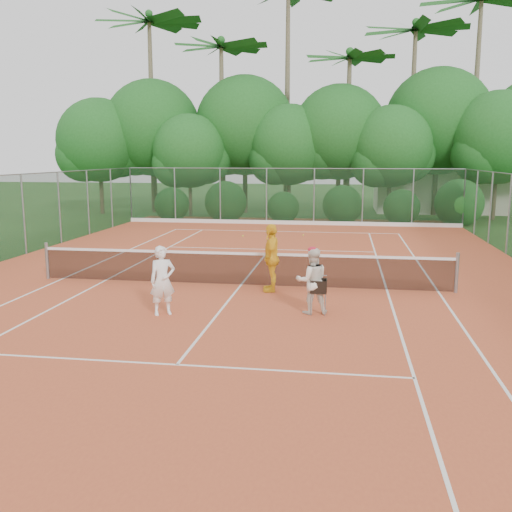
{
  "coord_description": "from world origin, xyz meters",
  "views": [
    {
      "loc": [
        2.86,
        -15.72,
        3.69
      ],
      "look_at": [
        0.63,
        -1.2,
        1.1
      ],
      "focal_mm": 40.0,
      "sensor_mm": 36.0,
      "label": 1
    }
  ],
  "objects_px": {
    "player_yellow": "(271,258)",
    "ball_hopper": "(319,287)",
    "player_white": "(163,281)",
    "player_center_grp": "(312,280)"
  },
  "relations": [
    {
      "from": "player_yellow",
      "to": "ball_hopper",
      "type": "xyz_separation_m",
      "value": [
        1.38,
        -2.14,
        -0.27
      ]
    },
    {
      "from": "player_center_grp",
      "to": "player_yellow",
      "type": "xyz_separation_m",
      "value": [
        -1.22,
        2.08,
        0.14
      ]
    },
    {
      "from": "player_white",
      "to": "player_center_grp",
      "type": "xyz_separation_m",
      "value": [
        3.43,
        0.63,
        -0.02
      ]
    },
    {
      "from": "player_white",
      "to": "ball_hopper",
      "type": "xyz_separation_m",
      "value": [
        3.59,
        0.57,
        -0.15
      ]
    },
    {
      "from": "player_yellow",
      "to": "ball_hopper",
      "type": "distance_m",
      "value": 2.56
    },
    {
      "from": "player_yellow",
      "to": "ball_hopper",
      "type": "bearing_deg",
      "value": 25.99
    },
    {
      "from": "player_center_grp",
      "to": "ball_hopper",
      "type": "xyz_separation_m",
      "value": [
        0.16,
        -0.06,
        -0.13
      ]
    },
    {
      "from": "player_center_grp",
      "to": "player_yellow",
      "type": "distance_m",
      "value": 2.42
    },
    {
      "from": "player_white",
      "to": "ball_hopper",
      "type": "distance_m",
      "value": 3.64
    },
    {
      "from": "player_white",
      "to": "player_center_grp",
      "type": "height_order",
      "value": "player_white"
    }
  ]
}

